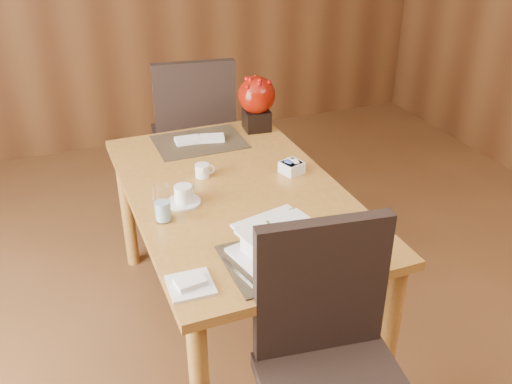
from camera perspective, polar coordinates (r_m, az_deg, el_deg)
name	(u,v)px	position (r m, az deg, el deg)	size (l,w,h in m)	color
dining_table	(236,209)	(2.55, -2.00, -1.71)	(0.90, 1.50, 0.75)	#A8722E
placemat_near	(288,258)	(2.07, 3.20, -6.58)	(0.45, 0.33, 0.01)	black
placemat_far	(199,142)	(2.97, -5.68, 5.01)	(0.45, 0.33, 0.01)	black
soup_setting	(282,245)	(2.03, 2.59, -5.33)	(0.36, 0.36, 0.12)	white
coffee_cup	(183,196)	(2.40, -7.27, -0.39)	(0.14, 0.14, 0.08)	white
water_glass	(162,203)	(2.27, -9.34, -1.14)	(0.07, 0.07, 0.16)	white
creamer_jug	(202,171)	(2.61, -5.40, 2.15)	(0.08, 0.08, 0.06)	white
sugar_caddy	(292,167)	(2.64, 3.59, 2.46)	(0.09, 0.09, 0.06)	white
berry_decor	(257,100)	(3.06, 0.06, 9.18)	(0.20, 0.20, 0.29)	black
napkins_far	(202,139)	(2.97, -5.47, 5.30)	(0.25, 0.09, 0.02)	white
bread_plate	(191,285)	(1.95, -6.57, -9.24)	(0.15, 0.15, 0.01)	white
near_chair	(331,356)	(1.96, 7.50, -15.92)	(0.54, 0.54, 1.02)	black
far_chair	(194,130)	(3.53, -6.21, 6.21)	(0.56, 0.56, 1.05)	black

